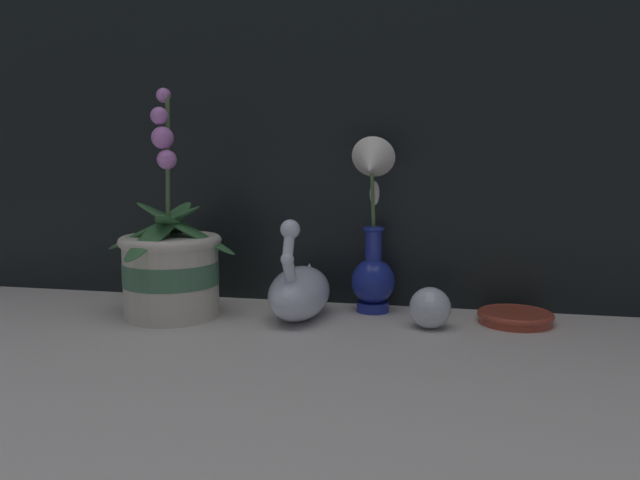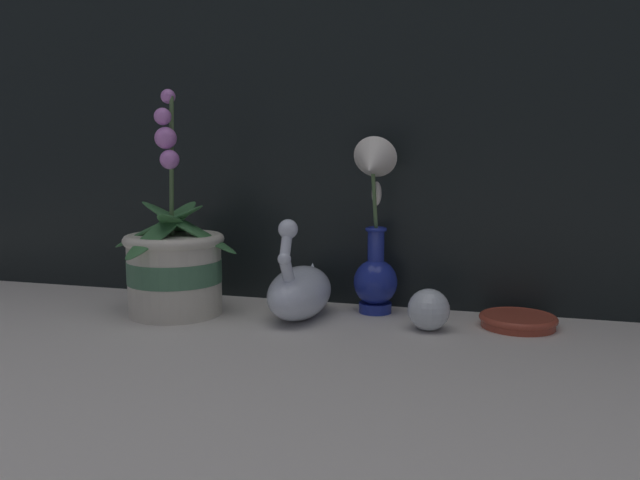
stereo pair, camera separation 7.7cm
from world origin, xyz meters
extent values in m
plane|color=beige|center=(0.00, 0.00, 0.00)|extent=(2.80, 2.80, 0.00)
cylinder|color=beige|center=(-0.30, 0.10, 0.07)|extent=(0.17, 0.17, 0.15)
cylinder|color=#477A56|center=(-0.30, 0.10, 0.08)|extent=(0.17, 0.17, 0.04)
torus|color=beige|center=(-0.30, 0.10, 0.14)|extent=(0.18, 0.18, 0.02)
cylinder|color=#4C6B3D|center=(-0.30, 0.10, 0.27)|extent=(0.01, 0.02, 0.25)
ellipsoid|color=#38703D|center=(-0.27, 0.10, 0.16)|extent=(0.19, 0.06, 0.10)
ellipsoid|color=#38703D|center=(-0.31, 0.13, 0.16)|extent=(0.10, 0.22, 0.07)
ellipsoid|color=#38703D|center=(-0.33, 0.10, 0.16)|extent=(0.18, 0.06, 0.09)
ellipsoid|color=#38703D|center=(-0.31, 0.07, 0.16)|extent=(0.08, 0.20, 0.10)
sphere|color=#C67AD1|center=(-0.31, 0.11, 0.40)|extent=(0.03, 0.03, 0.03)
sphere|color=#C67AD1|center=(-0.31, 0.08, 0.36)|extent=(0.03, 0.03, 0.03)
sphere|color=#C67AD1|center=(-0.30, 0.08, 0.32)|extent=(0.04, 0.04, 0.04)
sphere|color=#C67AD1|center=(-0.29, 0.07, 0.29)|extent=(0.03, 0.03, 0.03)
ellipsoid|color=silver|center=(-0.07, 0.13, 0.05)|extent=(0.10, 0.20, 0.09)
cone|color=silver|center=(-0.07, 0.21, 0.06)|extent=(0.05, 0.07, 0.07)
cylinder|color=silver|center=(-0.07, 0.06, 0.10)|extent=(0.02, 0.05, 0.06)
sphere|color=silver|center=(-0.07, 0.05, 0.12)|extent=(0.02, 0.02, 0.02)
cylinder|color=silver|center=(-0.07, 0.06, 0.15)|extent=(0.02, 0.04, 0.05)
sphere|color=silver|center=(-0.07, 0.07, 0.17)|extent=(0.03, 0.03, 0.03)
cylinder|color=navy|center=(0.05, 0.21, 0.01)|extent=(0.06, 0.06, 0.02)
ellipsoid|color=navy|center=(0.05, 0.21, 0.06)|extent=(0.08, 0.08, 0.09)
cylinder|color=navy|center=(0.05, 0.21, 0.13)|extent=(0.03, 0.03, 0.06)
torus|color=navy|center=(0.05, 0.21, 0.16)|extent=(0.04, 0.04, 0.01)
cylinder|color=#567A47|center=(0.05, 0.19, 0.21)|extent=(0.01, 0.04, 0.11)
cone|color=white|center=(0.05, 0.17, 0.28)|extent=(0.08, 0.09, 0.10)
ellipsoid|color=white|center=(0.06, 0.20, 0.23)|extent=(0.02, 0.02, 0.04)
sphere|color=silver|center=(0.16, 0.12, 0.04)|extent=(0.07, 0.07, 0.07)
cylinder|color=#A8422D|center=(0.31, 0.18, 0.01)|extent=(0.13, 0.13, 0.02)
torus|color=#A8422D|center=(0.31, 0.18, 0.02)|extent=(0.13, 0.13, 0.01)
camera|label=1|loc=(0.20, -0.94, 0.29)|focal=35.00mm
camera|label=2|loc=(0.27, -0.92, 0.29)|focal=35.00mm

